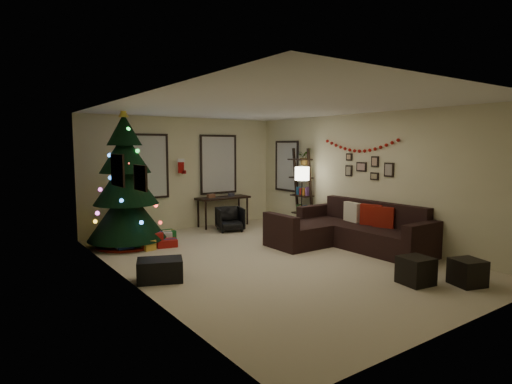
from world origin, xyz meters
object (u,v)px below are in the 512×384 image
desk (223,200)px  desk_chair (230,219)px  sofa (347,232)px  christmas_tree (126,187)px  bookshelf (303,190)px

desk → desk_chair: (-0.20, -0.65, -0.37)m
sofa → desk: sofa is taller
christmas_tree → desk: size_ratio=2.11×
christmas_tree → desk_chair: bearing=1.8°
sofa → desk_chair: bearing=111.8°
sofa → bookshelf: (0.48, 1.90, 0.66)m
desk → desk_chair: desk is taller
desk_chair → christmas_tree: bearing=-160.0°
sofa → desk_chair: (-1.09, 2.72, -0.01)m
christmas_tree → desk: 2.84m
sofa → desk: (-0.89, 3.37, 0.36)m
christmas_tree → sofa: 4.54m
desk → christmas_tree: bearing=-164.9°
sofa → bookshelf: bearing=75.9°
sofa → desk: 3.50m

